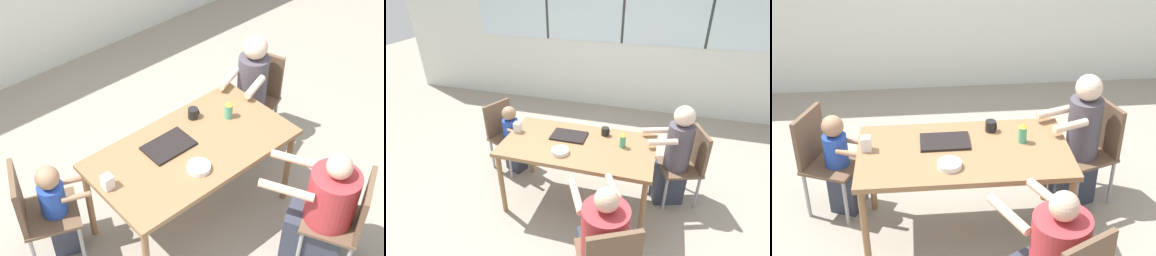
% 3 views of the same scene
% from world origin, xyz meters
% --- Properties ---
extents(ground_plane, '(16.00, 16.00, 0.00)m').
position_xyz_m(ground_plane, '(0.00, 0.00, 0.00)').
color(ground_plane, gray).
extents(wall_back_with_windows, '(8.40, 0.08, 2.80)m').
position_xyz_m(wall_back_with_windows, '(0.00, 2.63, 1.42)').
color(wall_back_with_windows, silver).
rests_on(wall_back_with_windows, ground_plane).
extents(dining_table, '(1.51, 0.81, 0.75)m').
position_xyz_m(dining_table, '(0.00, 0.00, 0.68)').
color(dining_table, olive).
rests_on(dining_table, ground_plane).
extents(chair_for_man_blue_shirt, '(0.51, 0.51, 0.86)m').
position_xyz_m(chair_for_man_blue_shirt, '(1.10, 0.38, 0.51)').
color(chair_for_man_blue_shirt, brown).
rests_on(chair_for_man_blue_shirt, ground_plane).
extents(chair_for_toddler, '(0.52, 0.52, 0.86)m').
position_xyz_m(chair_for_toddler, '(-1.08, 0.43, 0.51)').
color(chair_for_toddler, brown).
rests_on(chair_for_toddler, ground_plane).
extents(person_woman_green_shirt, '(0.58, 0.71, 1.03)m').
position_xyz_m(person_woman_green_shirt, '(0.45, -0.89, 0.45)').
color(person_woman_green_shirt, '#333847').
rests_on(person_woman_green_shirt, ground_plane).
extents(person_man_blue_shirt, '(0.53, 0.40, 1.14)m').
position_xyz_m(person_man_blue_shirt, '(0.95, 0.33, 0.53)').
color(person_man_blue_shirt, '#333847').
rests_on(person_man_blue_shirt, ground_plane).
extents(person_toddler, '(0.38, 0.30, 0.86)m').
position_xyz_m(person_toddler, '(-0.94, 0.37, 0.41)').
color(person_toddler, '#333847').
rests_on(person_toddler, ground_plane).
extents(food_tray_dark, '(0.36, 0.24, 0.02)m').
position_xyz_m(food_tray_dark, '(-0.13, 0.11, 0.76)').
color(food_tray_dark, black).
rests_on(food_tray_dark, dining_table).
extents(coffee_mug, '(0.08, 0.08, 0.09)m').
position_xyz_m(coffee_mug, '(0.23, 0.25, 0.79)').
color(coffee_mug, black).
rests_on(coffee_mug, dining_table).
extents(sippy_cup, '(0.06, 0.06, 0.16)m').
position_xyz_m(sippy_cup, '(0.43, 0.07, 0.83)').
color(sippy_cup, '#4CA57F').
rests_on(sippy_cup, dining_table).
extents(milk_carton_small, '(0.07, 0.07, 0.11)m').
position_xyz_m(milk_carton_small, '(-0.69, 0.06, 0.80)').
color(milk_carton_small, silver).
rests_on(milk_carton_small, dining_table).
extents(bowl_white_shallow, '(0.17, 0.17, 0.04)m').
position_xyz_m(bowl_white_shallow, '(-0.12, -0.21, 0.77)').
color(bowl_white_shallow, white).
rests_on(bowl_white_shallow, dining_table).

